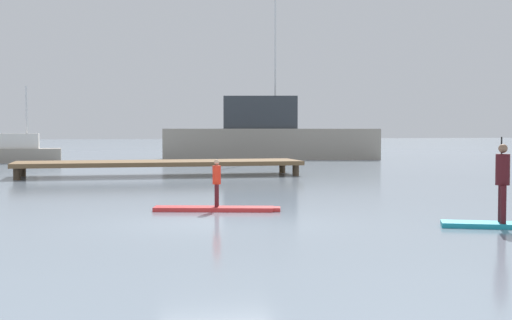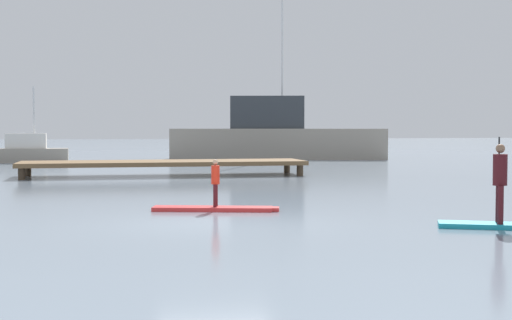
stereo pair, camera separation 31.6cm
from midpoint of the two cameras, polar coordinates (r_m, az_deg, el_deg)
name	(u,v)px [view 2 (the right image)]	position (r m, az deg, el deg)	size (l,w,h in m)	color
ground_plane	(217,223)	(15.54, -2.52, -4.99)	(240.00, 240.00, 0.00)	gray
paddleboard_near	(216,209)	(17.78, -2.71, -3.87)	(3.13, 1.32, 0.10)	red
paddler_child_solo	(216,180)	(17.72, -2.71, -1.59)	(0.25, 0.40, 1.18)	#4C1419
paddler_adult	(500,178)	(15.48, 19.29, -1.34)	(0.38, 0.48, 1.75)	#4C1419
fishing_boat_white_large	(276,136)	(47.56, 1.76, 1.88)	(14.32, 6.26, 12.77)	#9E9384
fishing_boat_green_midground	(17,152)	(44.70, -18.17, 0.59)	(6.15, 1.63, 4.51)	#9E9384
floating_dock	(164,163)	(30.81, -7.00, -0.25)	(11.94, 2.87, 0.64)	brown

